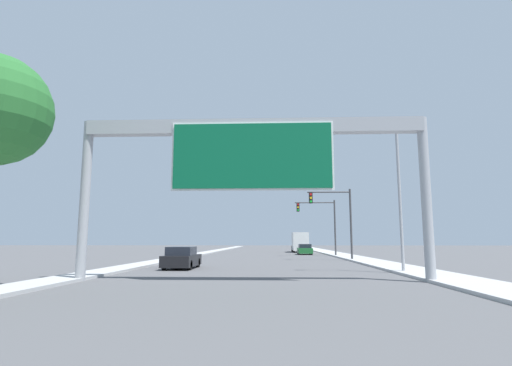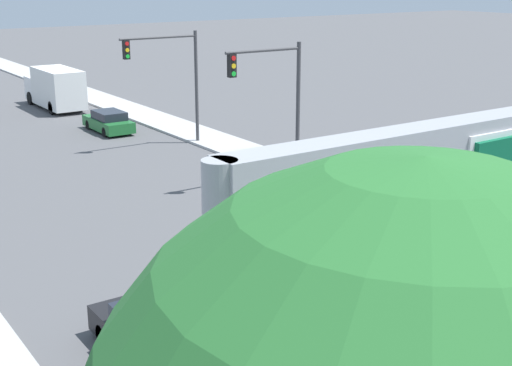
# 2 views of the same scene
# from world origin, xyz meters

# --- Properties ---
(sidewalk_right) EXTENTS (3.00, 120.00, 0.15)m
(sidewalk_right) POSITION_xyz_m (9.50, 60.00, 0.07)
(sidewalk_right) COLOR #ADADAD
(sidewalk_right) RESTS_ON ground
(car_far_left) EXTENTS (1.85, 4.49, 1.40)m
(car_far_left) POSITION_xyz_m (5.25, 54.02, 0.67)
(car_far_left) COLOR #1E662D
(car_far_left) RESTS_ON ground
(car_far_center) EXTENTS (1.89, 4.48, 1.47)m
(car_far_center) POSITION_xyz_m (-5.25, 26.39, 0.70)
(car_far_center) COLOR black
(car_far_center) RESTS_ON ground
(truck_box_primary) EXTENTS (2.40, 7.66, 3.13)m
(truck_box_primary) POSITION_xyz_m (5.25, 64.09, 1.59)
(truck_box_primary) COLOR white
(truck_box_primary) RESTS_ON ground
(traffic_light_near_intersection) EXTENTS (4.25, 0.32, 6.87)m
(traffic_light_near_intersection) POSITION_xyz_m (7.25, 38.00, 4.58)
(traffic_light_near_intersection) COLOR #3D3D3F
(traffic_light_near_intersection) RESTS_ON ground
(traffic_light_mid_block) EXTENTS (4.93, 0.32, 6.78)m
(traffic_light_mid_block) POSITION_xyz_m (7.00, 48.00, 4.58)
(traffic_light_mid_block) COLOR #3D3D3F
(traffic_light_mid_block) RESTS_ON ground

